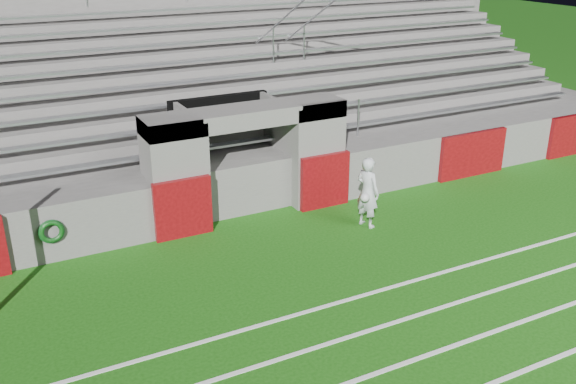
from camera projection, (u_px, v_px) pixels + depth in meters
ground at (321, 276)px, 12.63m from camera, size 90.00×90.00×0.00m
stadium_structure at (184, 110)px, 18.62m from camera, size 26.00×8.48×5.42m
goalkeeper_with_ball at (368, 192)px, 14.49m from camera, size 0.64×0.73×1.66m
hose_coil at (52, 232)px, 12.83m from camera, size 0.52×0.14×0.52m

